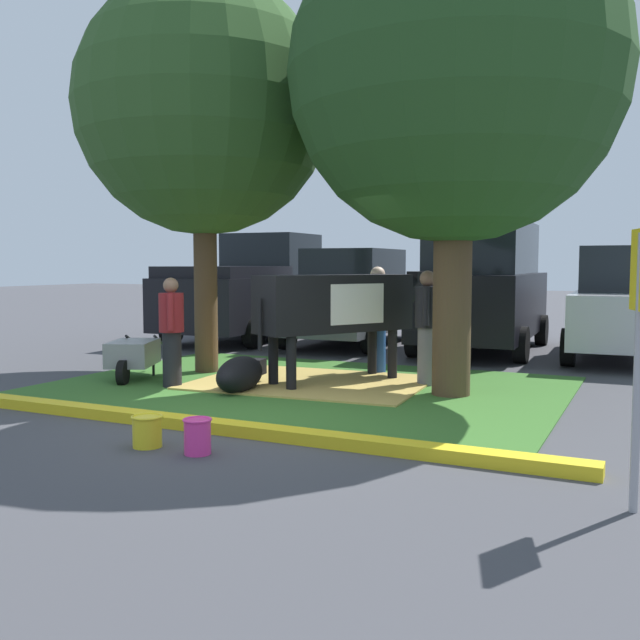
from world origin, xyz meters
name	(u,v)px	position (x,y,z in m)	size (l,w,h in m)	color
ground_plane	(250,418)	(0.00, 0.00, 0.00)	(80.00, 80.00, 0.00)	#424247
grass_island	(303,387)	(-0.34, 1.97, 0.01)	(6.91, 5.07, 0.02)	#386B28
curb_yellow	(187,423)	(-0.34, -0.71, 0.06)	(8.11, 0.24, 0.12)	yellow
hay_bedding	(311,383)	(-0.37, 2.26, 0.03)	(3.20, 2.40, 0.04)	tan
shade_tree_left	(203,108)	(-2.34, 2.53, 4.09)	(3.91, 3.91, 6.06)	#4C3823
shade_tree_right	(455,76)	(1.66, 2.26, 4.07)	(4.24, 4.24, 6.21)	#4C3823
cow_holstein	(341,304)	(-0.04, 2.55, 1.14)	(1.98, 2.85, 1.60)	black
calf_lying	(241,374)	(-0.96, 1.33, 0.24)	(0.64, 1.33, 0.48)	black
person_handler	(172,329)	(-1.98, 1.18, 0.81)	(0.34, 0.45, 1.53)	black
person_visitor_near	(377,317)	(0.15, 3.54, 0.90)	(0.48, 0.34, 1.67)	#23478C
person_visitor_far	(427,324)	(1.16, 2.84, 0.87)	(0.34, 0.52, 1.62)	slate
wheelbarrow	(132,354)	(-2.91, 1.46, 0.39)	(1.04, 1.58, 0.63)	gray
parking_sign	(640,313)	(3.95, -1.42, 1.38)	(0.16, 0.43, 1.96)	#99999E
bucket_yellow	(147,430)	(-0.23, -1.48, 0.16)	(0.30, 0.30, 0.30)	yellow
bucket_pink	(197,435)	(0.35, -1.49, 0.17)	(0.27, 0.27, 0.33)	#EA3893
pickup_truck_black	(255,290)	(-4.34, 7.36, 1.11)	(2.35, 5.46, 2.42)	black
sedan_red	(354,298)	(-1.76, 7.15, 0.98)	(2.13, 4.45, 2.02)	#4C5156
suv_black	(483,286)	(0.95, 7.22, 1.27)	(2.23, 4.66, 2.52)	black
sedan_silver	(629,304)	(3.58, 7.18, 0.98)	(2.13, 4.45, 2.02)	silver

